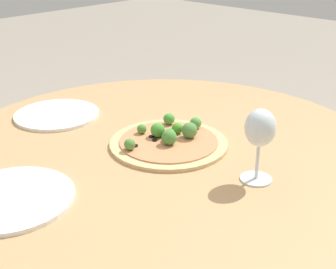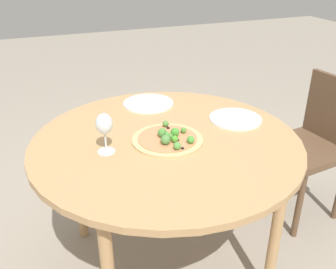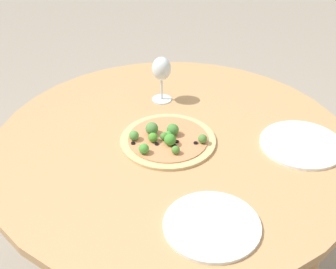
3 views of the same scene
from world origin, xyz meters
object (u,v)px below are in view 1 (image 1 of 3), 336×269
Objects in this scene: wine_glass at (260,131)px; plate_far at (11,198)px; pizza at (169,140)px; plate_near at (57,115)px.

wine_glass reaches higher than plate_far.
plate_far is (0.33, 0.44, -0.12)m from wine_glass.
wine_glass reaches higher than pizza.
wine_glass is 0.64× the size of plate_far.
wine_glass is 0.69m from plate_near.
wine_glass is 0.68× the size of plate_near.
plate_near is at bearing 7.36° from wine_glass.
plate_near and plate_far have the same top height.
plate_far is at bearing 83.28° from pizza.
plate_far is at bearing 134.07° from plate_near.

